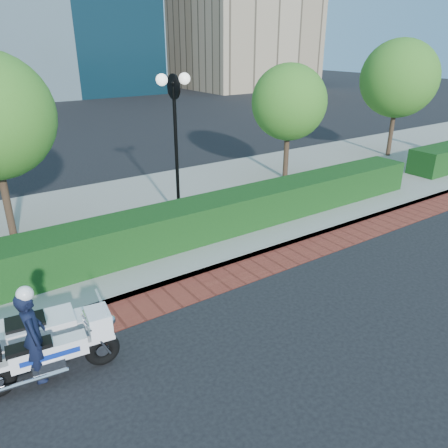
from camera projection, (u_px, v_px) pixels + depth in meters
ground at (259, 311)px, 9.04m from camera, size 120.00×120.00×0.00m
brick_strip at (219, 280)px, 10.17m from camera, size 60.00×1.00×0.01m
sidewalk at (139, 218)px, 13.57m from camera, size 60.00×8.00×0.15m
hedge_main at (175, 226)px, 11.52m from camera, size 18.00×1.20×1.00m
lamppost at (175, 125)px, 12.36m from camera, size 1.02×0.70×4.21m
tree_c at (289, 102)px, 16.18m from camera, size 2.80×2.80×4.30m
tree_d at (399, 79)px, 19.35m from camera, size 3.40×3.40×5.16m
police_motorcycle at (40, 339)px, 7.21m from camera, size 2.24×1.71×1.82m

